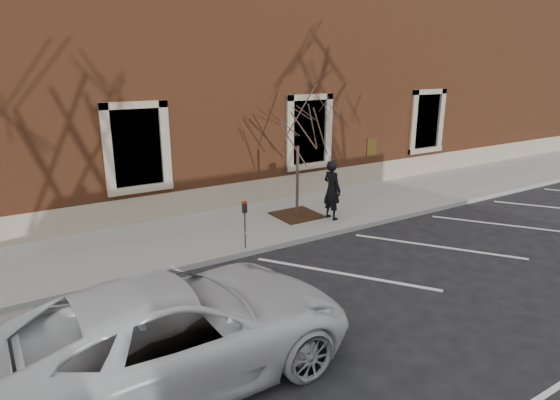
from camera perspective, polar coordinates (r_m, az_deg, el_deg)
ground at (r=12.72m, az=1.44°, el=-5.41°), size 120.00×120.00×0.00m
sidewalk_near at (r=14.10m, az=-2.48°, el=-2.89°), size 40.00×3.50×0.15m
curb_near at (r=12.66m, az=1.57°, el=-5.16°), size 40.00×0.12×0.15m
parking_stripes at (r=11.10m, az=7.77°, el=-8.91°), size 28.00×4.40×0.01m
building_civic at (r=18.78m, az=-11.97°, el=13.80°), size 40.00×8.62×8.00m
man at (r=14.14m, az=6.36°, el=1.25°), size 0.50×0.70×1.82m
parking_meter at (r=11.83m, az=-4.33°, el=-1.92°), size 0.11×0.09×1.25m
tree_grate at (r=14.59m, az=2.08°, el=-1.83°), size 1.34×1.34×0.03m
sapling at (r=13.98m, az=2.20°, el=8.99°), size 2.38×2.38×3.97m
white_truck at (r=7.54m, az=-12.94°, el=-15.28°), size 5.85×2.81×1.61m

